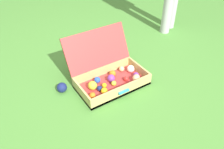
% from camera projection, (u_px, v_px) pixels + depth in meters
% --- Properties ---
extents(ground_plane, '(16.00, 16.00, 0.00)m').
position_uv_depth(ground_plane, '(112.00, 89.00, 2.20)').
color(ground_plane, '#4C8C38').
extents(open_suitcase, '(0.66, 0.56, 0.45)m').
position_uv_depth(open_suitcase, '(108.00, 73.00, 2.23)').
color(open_suitcase, '#B23838').
rests_on(open_suitcase, ground).
extents(stray_ball_on_grass, '(0.09, 0.09, 0.09)m').
position_uv_depth(stray_ball_on_grass, '(62.00, 87.00, 2.15)').
color(stray_ball_on_grass, navy).
rests_on(stray_ball_on_grass, ground).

